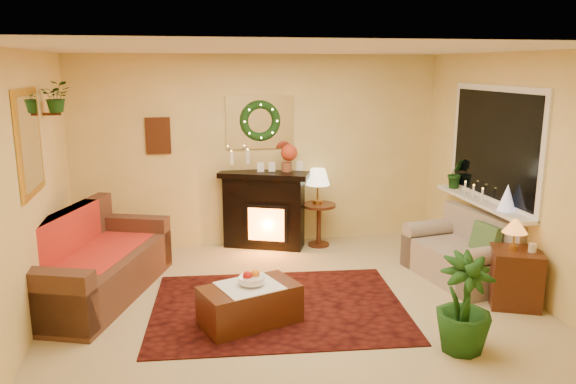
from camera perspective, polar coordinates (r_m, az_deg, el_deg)
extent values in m
plane|color=beige|center=(5.94, 0.70, -11.62)|extent=(5.00, 5.00, 0.00)
plane|color=white|center=(5.41, 0.77, 14.31)|extent=(5.00, 5.00, 0.00)
plane|color=#EFD88C|center=(7.71, -2.86, 4.15)|extent=(5.00, 5.00, 0.00)
plane|color=#EFD88C|center=(3.45, 8.82, -6.96)|extent=(5.00, 5.00, 0.00)
plane|color=#EFD88C|center=(5.57, -25.25, -0.43)|extent=(4.50, 4.50, 0.00)
plane|color=#EFD88C|center=(6.53, 22.69, 1.60)|extent=(4.50, 4.50, 0.00)
cube|color=#47150A|center=(5.93, -0.99, -11.60)|extent=(2.76, 2.18, 0.01)
cube|color=brown|center=(6.42, -19.00, -6.34)|extent=(1.60, 2.29, 0.90)
cube|color=#E2491F|center=(6.57, -19.11, -5.67)|extent=(0.85, 1.39, 0.02)
cube|color=black|center=(7.66, -2.45, -1.63)|extent=(1.12, 0.72, 0.98)
sphere|color=#BD391D|center=(7.56, 0.12, 3.99)|extent=(0.22, 0.22, 0.22)
cylinder|color=silver|center=(7.42, -5.77, 3.45)|extent=(0.06, 0.06, 0.17)
cylinder|color=white|center=(7.49, -4.11, 3.56)|extent=(0.06, 0.06, 0.19)
cube|color=white|center=(7.64, -2.87, 7.10)|extent=(0.92, 0.02, 0.72)
torus|color=#194719|center=(7.60, -2.82, 7.22)|extent=(0.55, 0.11, 0.55)
cube|color=#381E11|center=(7.57, -13.05, 5.59)|extent=(0.32, 0.03, 0.48)
cube|color=gold|center=(5.78, -24.81, 4.60)|extent=(0.03, 0.84, 1.00)
imported|color=#194719|center=(6.46, -22.32, 7.53)|extent=(0.33, 0.28, 0.36)
cube|color=gray|center=(6.85, 17.10, -5.09)|extent=(0.97, 1.42, 0.76)
cube|color=white|center=(6.94, 20.24, 4.50)|extent=(0.03, 1.86, 1.36)
cube|color=black|center=(6.93, 20.13, 4.50)|extent=(0.02, 1.70, 1.22)
cube|color=white|center=(7.01, 19.08, -1.01)|extent=(0.22, 1.86, 0.04)
cone|color=white|center=(6.59, 21.38, -0.51)|extent=(0.19, 0.19, 0.29)
imported|color=#1A4915|center=(7.57, 16.70, 1.82)|extent=(0.28, 0.23, 0.51)
cylinder|color=#3A250F|center=(7.76, 3.15, -3.16)|extent=(0.59, 0.59, 0.59)
cone|color=beige|center=(7.64, 3.04, 0.87)|extent=(0.33, 0.33, 0.50)
cube|color=#3D1F0F|center=(6.36, 22.03, -8.28)|extent=(0.64, 0.64, 0.59)
cone|color=orange|center=(6.21, 22.00, -4.16)|extent=(0.25, 0.25, 0.37)
cube|color=black|center=(5.53, -3.91, -11.22)|extent=(1.03, 0.78, 0.39)
cylinder|color=silver|center=(5.44, -3.72, -8.87)|extent=(0.25, 0.25, 0.06)
imported|color=black|center=(5.17, 17.46, -10.67)|extent=(1.58, 1.58, 2.62)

